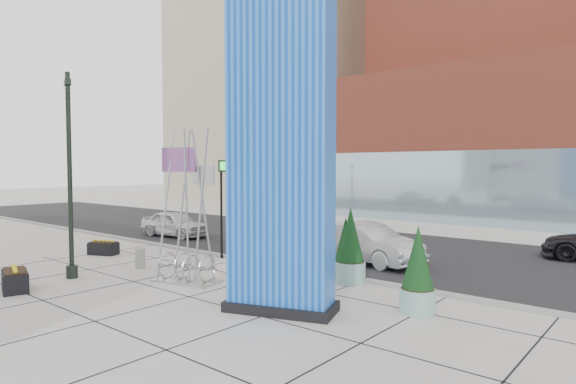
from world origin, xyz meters
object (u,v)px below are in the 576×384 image
Objects in this scene: car_white_west at (175,224)px; concrete_bollard at (140,258)px; lamp_post at (70,195)px; blue_pylon at (281,135)px; car_silver_mid at (366,243)px; public_art_sculpture at (187,242)px; overhead_street_sign at (233,174)px.

concrete_bollard is at bearing -142.64° from car_white_west.
lamp_post is 1.72× the size of car_white_west.
car_silver_mid is at bearing 83.03° from blue_pylon.
lamp_post is 9.58× the size of concrete_bollard.
concrete_bollard is (-3.20, 0.25, -0.99)m from public_art_sculpture.
lamp_post is at bearing -154.08° from car_white_west.
lamp_post reaches higher than public_art_sculpture.
car_silver_mid is (6.61, 8.97, -2.14)m from lamp_post.
blue_pylon reaches higher than public_art_sculpture.
concrete_bollard is 8.34m from car_white_west.
public_art_sculpture is 1.24× the size of overhead_street_sign.
car_silver_mid is at bearing 45.92° from concrete_bollard.
car_silver_mid reaches higher than car_white_west.
lamp_post is 3.61m from concrete_bollard.
car_white_west is (-7.48, 2.65, -2.90)m from overhead_street_sign.
overhead_street_sign is (-6.17, 4.12, -1.17)m from blue_pylon.
concrete_bollard is (0.36, 2.51, -2.57)m from lamp_post.
public_art_sculpture is 10.97m from car_white_west.
public_art_sculpture is 1.24× the size of car_white_west.
public_art_sculpture reaches higher than car_silver_mid.
overhead_street_sign is at bearing 63.13° from concrete_bollard.
car_white_west reaches higher than concrete_bollard.
public_art_sculpture is at bearing 166.85° from car_silver_mid.
blue_pylon is 5.80m from public_art_sculpture.
blue_pylon is at bearing -156.10° from car_silver_mid.
car_white_west is (-13.66, 6.77, -4.06)m from blue_pylon.
blue_pylon is 7.51m from overhead_street_sign.
blue_pylon is at bearing -17.77° from public_art_sculpture.
blue_pylon is 1.90× the size of public_art_sculpture.
concrete_bollard is at bearing 154.82° from blue_pylon.
blue_pylon reaches higher than overhead_street_sign.
public_art_sculpture is at bearing 154.08° from blue_pylon.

